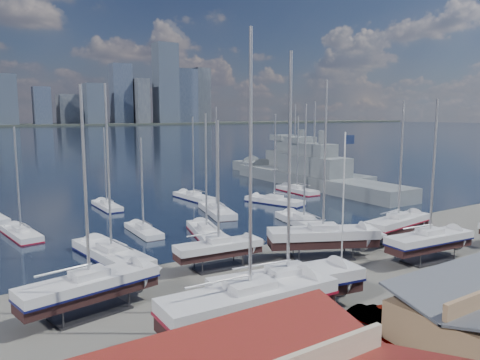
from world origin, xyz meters
TOP-DOWN VIEW (x-y plane):
  - ground at (0.00, -10.00)m, footprint 1400.00×1400.00m
  - sailboat_cradle_0 at (-19.39, -7.45)m, footprint 10.28×4.50m
  - sailboat_cradle_1 at (-11.74, -16.26)m, footprint 12.19×3.87m
  - sailboat_cradle_2 at (-6.71, -3.99)m, footprint 8.36×2.98m
  - sailboat_cradle_3 at (-7.70, -15.12)m, footprint 11.75×4.82m
  - sailboat_cradle_4 at (3.58, -6.83)m, footprint 10.91×7.48m
  - sailboat_cradle_5 at (11.34, -13.34)m, footprint 9.78×3.57m
  - sailboat_cradle_6 at (14.74, -7.07)m, footprint 9.84×3.87m
  - sailboat_moored_1 at (-20.03, 18.11)m, footprint 3.50×9.12m
  - sailboat_moored_3 at (-14.05, 4.09)m, footprint 4.76×12.18m
  - sailboat_moored_4 at (-7.68, 11.72)m, footprint 2.51×7.96m
  - sailboat_moored_5 at (-6.56, 28.85)m, footprint 2.49×8.53m
  - sailboat_moored_6 at (-2.02, 6.52)m, footprint 5.35×10.33m
  - sailboat_moored_7 at (5.22, 16.39)m, footprint 5.59×10.86m
  - sailboat_moored_8 at (7.80, 28.16)m, footprint 3.25×9.71m
  - sailboat_moored_9 at (10.76, 4.12)m, footprint 5.13×11.03m
  - sailboat_moored_10 at (16.76, 17.92)m, footprint 5.76×10.25m
  - sailboat_moored_11 at (26.69, 24.07)m, footprint 3.18×9.79m
  - naval_ship_east at (33.80, 27.59)m, footprint 9.84×45.32m
  - naval_ship_west at (39.36, 39.94)m, footprint 6.84×41.18m
  - car_a at (-7.24, -21.62)m, footprint 1.94×4.71m
  - car_b at (-4.60, -19.71)m, footprint 4.43×1.98m
  - car_c at (-2.96, -21.39)m, footprint 3.62×5.11m
  - flagpole at (0.79, -12.15)m, footprint 1.11×0.12m

SIDE VIEW (x-z plane):
  - ground at x=0.00m, z-range 0.00..0.00m
  - sailboat_moored_8 at x=7.80m, z-range -6.84..7.46m
  - sailboat_moored_11 at x=26.69m, z-range -6.92..7.53m
  - sailboat_moored_10 at x=16.76m, z-range -7.08..7.69m
  - sailboat_moored_6 at x=-2.02m, z-range -7.13..7.74m
  - sailboat_moored_1 at x=-20.03m, z-range -6.34..6.95m
  - sailboat_moored_5 at x=-6.56m, z-range -6.05..6.66m
  - sailboat_moored_3 at x=-14.05m, z-range -8.56..9.18m
  - sailboat_moored_7 at x=5.22m, z-range -7.57..8.21m
  - sailboat_moored_9 at x=10.76m, z-range -7.71..8.36m
  - sailboat_moored_4 at x=-7.68m, z-range -5.62..6.27m
  - car_c at x=-2.96m, z-range 0.00..1.29m
  - car_b at x=-4.60m, z-range 0.00..1.41m
  - car_a at x=-7.24m, z-range 0.00..1.60m
  - naval_ship_east at x=33.80m, z-range -7.36..10.69m
  - naval_ship_west at x=39.36m, z-range -7.19..10.52m
  - sailboat_cradle_2 at x=-6.71m, z-range -4.83..8.74m
  - sailboat_cradle_5 at x=11.34m, z-range -5.71..9.80m
  - sailboat_cradle_6 at x=14.74m, z-range -5.72..9.81m
  - sailboat_cradle_0 at x=-19.39m, z-range -5.96..10.11m
  - sailboat_cradle_4 at x=3.58m, z-range -6.54..10.83m
  - sailboat_cradle_3 at x=-7.70m, z-range -6.94..11.31m
  - sailboat_cradle_1 at x=-11.74m, z-range -7.38..11.85m
  - flagpole at x=0.79m, z-range 1.00..13.62m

